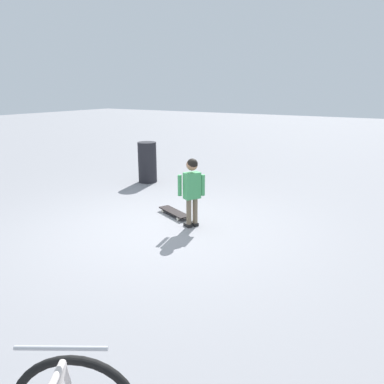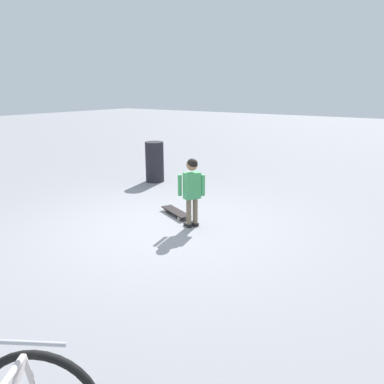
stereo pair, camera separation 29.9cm
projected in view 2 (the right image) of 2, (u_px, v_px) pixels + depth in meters
ground_plane at (156, 229)px, 5.69m from camera, size 50.00×50.00×0.00m
child_person at (192, 185)px, 5.63m from camera, size 0.28×0.35×1.06m
skateboard at (176, 212)px, 6.30m from camera, size 0.47×0.72×0.07m
trash_bin at (155, 162)px, 8.48m from camera, size 0.41×0.41×0.90m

